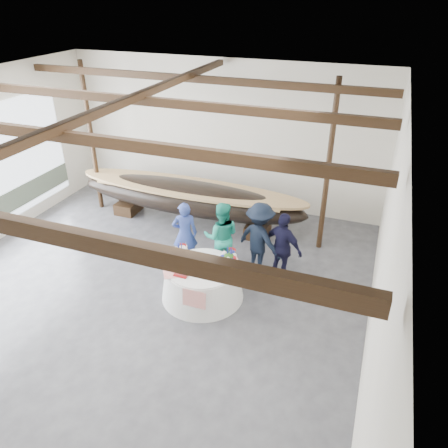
% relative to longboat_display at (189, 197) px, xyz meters
% --- Properties ---
extents(floor, '(10.00, 12.00, 0.01)m').
position_rel_longboat_display_xyz_m(floor, '(0.37, -4.20, -0.84)').
color(floor, '#3D3D42').
rests_on(floor, ground).
extents(wall_back, '(10.00, 0.02, 4.50)m').
position_rel_longboat_display_xyz_m(wall_back, '(0.37, 1.80, 1.41)').
color(wall_back, silver).
rests_on(wall_back, ground).
extents(wall_right, '(0.02, 12.00, 4.50)m').
position_rel_longboat_display_xyz_m(wall_right, '(5.37, -4.20, 1.41)').
color(wall_right, silver).
rests_on(wall_right, ground).
extents(ceiling, '(10.00, 12.00, 0.01)m').
position_rel_longboat_display_xyz_m(ceiling, '(0.37, -4.20, 3.66)').
color(ceiling, white).
rests_on(ceiling, wall_back).
extents(pavilion_structure, '(9.80, 11.76, 4.50)m').
position_rel_longboat_display_xyz_m(pavilion_structure, '(0.37, -3.46, 3.16)').
color(pavilion_structure, black).
rests_on(pavilion_structure, ground).
extents(longboat_display, '(7.04, 1.41, 1.32)m').
position_rel_longboat_display_xyz_m(longboat_display, '(0.00, 0.00, 0.00)').
color(longboat_display, black).
rests_on(longboat_display, ground).
extents(banquet_table, '(1.87, 1.87, 0.80)m').
position_rel_longboat_display_xyz_m(banquet_table, '(1.73, -3.11, -0.44)').
color(banquet_table, silver).
rests_on(banquet_table, ground).
extents(tabletop_items, '(1.74, 1.42, 0.40)m').
position_rel_longboat_display_xyz_m(tabletop_items, '(1.68, -3.00, 0.11)').
color(tabletop_items, red).
rests_on(tabletop_items, banquet_table).
extents(guest_woman_blue, '(0.74, 0.64, 1.71)m').
position_rel_longboat_display_xyz_m(guest_woman_blue, '(0.79, -1.98, 0.01)').
color(guest_woman_blue, navy).
rests_on(guest_woman_blue, ground).
extents(guest_woman_teal, '(1.05, 0.93, 1.81)m').
position_rel_longboat_display_xyz_m(guest_woman_teal, '(1.73, -1.88, 0.06)').
color(guest_woman_teal, teal).
rests_on(guest_woman_teal, ground).
extents(guest_man_left, '(1.39, 1.11, 1.88)m').
position_rel_longboat_display_xyz_m(guest_man_left, '(2.65, -1.72, 0.10)').
color(guest_man_left, black).
rests_on(guest_man_left, ground).
extents(guest_man_right, '(1.12, 0.79, 1.76)m').
position_rel_longboat_display_xyz_m(guest_man_right, '(3.25, -1.81, 0.04)').
color(guest_man_right, black).
rests_on(guest_man_right, ground).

